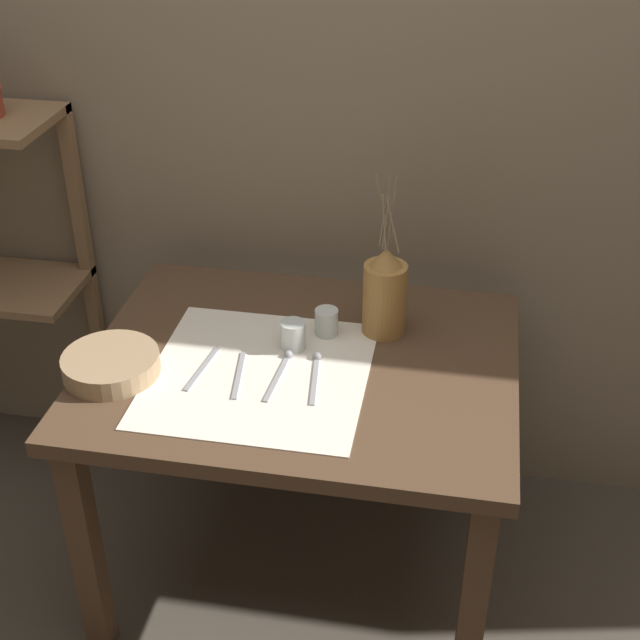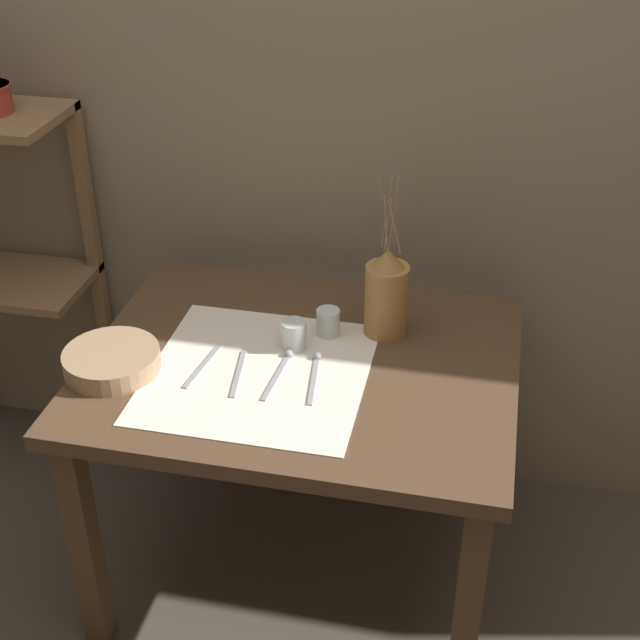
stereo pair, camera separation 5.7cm
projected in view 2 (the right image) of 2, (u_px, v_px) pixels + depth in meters
The scene contains 12 objects.
ground_plane at pixel (304, 564), 2.54m from camera, with size 12.00×12.00×0.00m, color #473F35.
stone_wall_back at pixel (345, 94), 2.34m from camera, with size 7.00×0.06×2.40m.
wooden_table at pixel (302, 392), 2.22m from camera, with size 1.04×0.83×0.71m.
linen_cloth at pixel (259, 372), 2.12m from camera, with size 0.51×0.53×0.00m.
pitcher_with_flowers at pixel (387, 295), 2.21m from camera, with size 0.11×0.11×0.43m.
wooden_bowl at pixel (112, 361), 2.12m from camera, with size 0.23×0.23×0.05m.
glass_tumbler_near at pixel (294, 335), 2.19m from camera, with size 0.06×0.06×0.07m.
glass_tumbler_far at pixel (328, 322), 2.24m from camera, with size 0.06×0.06×0.07m.
fork_outer at pixel (203, 366), 2.13m from camera, with size 0.04×0.19×0.00m.
fork_inner at pixel (238, 373), 2.11m from camera, with size 0.04×0.19×0.00m.
spoon_inner at pixel (284, 363), 2.14m from camera, with size 0.03×0.20×0.02m.
spoon_outer at pixel (316, 366), 2.13m from camera, with size 0.04×0.20×0.02m.
Camera 2 is at (0.42, -1.74, 1.93)m, focal length 50.00 mm.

